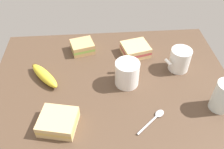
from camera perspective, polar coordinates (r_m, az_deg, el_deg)
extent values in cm
cube|color=#4C3828|center=(91.69, 0.00, -1.81)|extent=(90.00, 64.00, 2.00)
cylinder|color=white|center=(96.57, 15.84, 3.44)|extent=(7.89, 7.89, 9.07)
cylinder|color=tan|center=(94.13, 16.30, 5.31)|extent=(6.94, 6.94, 0.40)
cylinder|color=white|center=(93.45, 13.26, 2.83)|extent=(2.32, 3.75, 1.20)
cylinder|color=white|center=(86.78, 3.62, 0.25)|extent=(8.78, 8.78, 9.69)
cylinder|color=black|center=(83.86, 3.74, 2.41)|extent=(7.73, 7.73, 0.40)
cylinder|color=white|center=(90.86, 3.26, 3.06)|extent=(3.98, 1.30, 1.20)
cube|color=tan|center=(104.86, -6.99, 5.97)|extent=(10.94, 10.29, 1.60)
cube|color=#8CB24C|center=(104.02, -7.06, 6.58)|extent=(10.94, 10.29, 1.20)
cube|color=tan|center=(103.19, -7.13, 7.20)|extent=(10.94, 10.29, 1.60)
cube|color=#DBB77A|center=(103.03, 5.55, 5.33)|extent=(12.69, 11.90, 1.60)
cube|color=#C14C4C|center=(102.17, 5.61, 5.94)|extent=(12.69, 11.90, 1.20)
cube|color=#DBB77A|center=(101.33, 5.66, 6.57)|extent=(12.69, 11.90, 1.60)
cube|color=#DBB77A|center=(78.98, -12.55, -11.51)|extent=(13.23, 12.37, 1.60)
cube|color=#D8B259|center=(77.86, -12.70, -10.91)|extent=(13.23, 12.37, 1.20)
cube|color=#DBB77A|center=(76.74, -12.86, -10.30)|extent=(13.23, 12.37, 1.60)
cylinder|color=silver|center=(85.99, 24.93, -4.73)|extent=(6.66, 6.66, 11.16)
cylinder|color=white|center=(87.03, 24.63, -5.40)|extent=(5.99, 5.99, 8.12)
ellipsoid|color=yellow|center=(93.37, -15.76, -0.28)|extent=(13.17, 15.05, 3.99)
cube|color=#4C3819|center=(98.81, -18.04, 1.96)|extent=(1.20, 1.20, 1.20)
ellipsoid|color=silver|center=(81.69, 11.21, -9.08)|extent=(4.29, 4.17, 0.80)
cylinder|color=silver|center=(78.32, 8.35, -11.86)|extent=(7.54, 6.65, 0.70)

